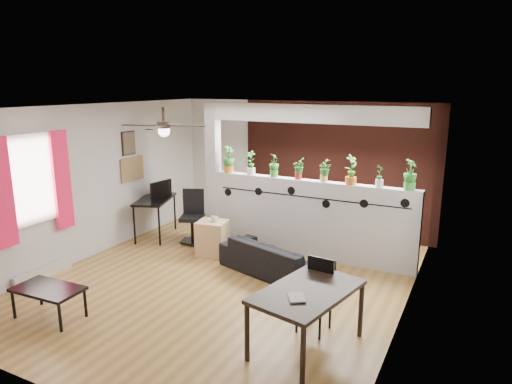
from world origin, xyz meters
name	(u,v)px	position (x,y,z in m)	size (l,w,h in m)	color
room_shell	(224,197)	(0.00, 0.00, 1.30)	(6.30, 7.10, 2.90)	olive
partition_wall	(310,219)	(0.80, 1.50, 0.68)	(3.60, 0.18, 1.35)	#BCBCC1
ceiling_header	(313,114)	(0.80, 1.50, 2.45)	(3.60, 0.18, 0.30)	silver
pier_column	(214,173)	(-1.11, 1.50, 1.30)	(0.22, 0.20, 2.60)	#BCBCC1
brick_panel	(337,169)	(0.80, 2.97, 1.30)	(3.90, 0.05, 2.60)	maroon
vine_decal	(308,197)	(0.80, 1.40, 1.08)	(3.31, 0.01, 0.30)	black
window_assembly	(32,182)	(-2.56, -1.20, 1.51)	(0.09, 1.30, 1.55)	white
baseboard_heater	(43,272)	(-2.54, -1.20, 0.09)	(0.08, 1.00, 0.18)	silver
corkboard	(132,169)	(-2.58, 0.95, 1.35)	(0.03, 0.60, 0.45)	olive
framed_art	(129,143)	(-2.58, 0.90, 1.85)	(0.03, 0.34, 0.44)	#8C7259
ceiling_fan	(164,127)	(-0.80, -0.30, 2.31)	(1.19, 1.19, 0.43)	black
potted_plant_0	(229,159)	(-0.78, 1.50, 1.60)	(0.25, 0.29, 0.48)	orange
potted_plant_1	(251,162)	(-0.33, 1.50, 1.58)	(0.23, 0.19, 0.43)	white
potted_plant_2	(274,165)	(0.12, 1.50, 1.56)	(0.25, 0.26, 0.40)	green
potted_plant_3	(298,168)	(0.57, 1.50, 1.54)	(0.19, 0.21, 0.36)	#AD1D1B
potted_plant_4	(324,170)	(1.03, 1.50, 1.54)	(0.22, 0.22, 0.36)	#E5AB50
potted_plant_5	(351,169)	(1.48, 1.50, 1.60)	(0.30, 0.32, 0.48)	#CC6618
potted_plant_6	(380,175)	(1.93, 1.50, 1.54)	(0.22, 0.22, 0.36)	silver
potted_plant_7	(410,174)	(2.38, 1.50, 1.60)	(0.23, 0.27, 0.47)	green
sofa	(275,258)	(0.58, 0.55, 0.25)	(1.74, 0.68, 0.51)	black
cube_shelf	(212,238)	(-0.75, 0.84, 0.30)	(0.49, 0.44, 0.60)	tan
cup	(214,219)	(-0.70, 0.84, 0.65)	(0.13, 0.13, 0.10)	gray
computer_desk	(155,202)	(-2.25, 1.16, 0.70)	(0.89, 1.19, 0.77)	black
monitor	(159,192)	(-2.25, 1.31, 0.86)	(0.05, 0.31, 0.18)	black
office_chair	(193,220)	(-1.41, 1.21, 0.43)	(0.54, 0.55, 0.98)	black
dining_table	(307,296)	(1.76, -1.18, 0.64)	(1.06, 1.44, 0.71)	black
book	(289,298)	(1.66, -1.48, 0.72)	(0.17, 0.23, 0.02)	gray
folding_chair	(317,288)	(1.71, -0.70, 0.52)	(0.39, 0.39, 0.89)	black
coffee_table	(48,291)	(-1.41, -2.00, 0.37)	(0.90, 0.53, 0.41)	black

